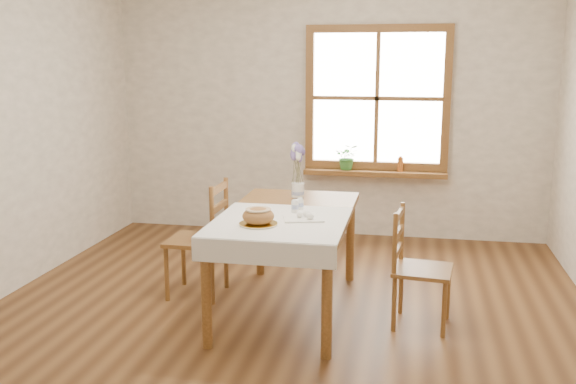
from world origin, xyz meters
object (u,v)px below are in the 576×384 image
chair_left (196,238)px  flower_vase (298,191)px  bread_plate (258,224)px  dining_table (288,223)px  chair_right (423,268)px

chair_left → flower_vase: size_ratio=8.10×
bread_plate → flower_vase: 0.93m
dining_table → chair_left: (-0.77, 0.18, -0.20)m
chair_left → flower_vase: chair_left is taller
chair_left → bread_plate: 0.95m
dining_table → bread_plate: (-0.12, -0.44, 0.10)m
chair_right → flower_vase: (-0.99, 0.59, 0.39)m
chair_left → flower_vase: bearing=112.9°
bread_plate → flower_vase: size_ratio=2.20×
chair_right → flower_vase: size_ratio=7.38×
chair_left → bread_plate: size_ratio=3.69×
chair_right → bread_plate: size_ratio=3.36×
chair_left → dining_table: bearing=77.5°
chair_left → chair_right: bearing=81.2°
chair_right → bread_plate: 1.19m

